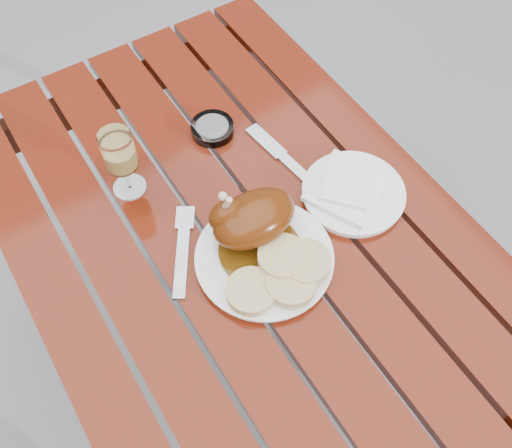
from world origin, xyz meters
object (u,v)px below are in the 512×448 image
Objects in this scene: table at (242,310)px; side_plate at (353,193)px; dinner_plate at (264,258)px; wine_glass at (122,163)px; ashtray at (212,129)px.

table is 0.45m from side_plate.
side_plate reaches higher than table.
wine_glass is (-0.14, 0.29, 0.07)m from dinner_plate.
table is at bearing 93.66° from dinner_plate.
dinner_plate is 2.79× the size of ashtray.
side_plate is 2.23× the size of ashtray.
table is 7.69× the size of wine_glass.
table is at bearing 166.77° from side_plate.
table is 0.46m from ashtray.
ashtray is (-0.15, 0.30, 0.00)m from side_plate.
dinner_plate is 0.23m from side_plate.
table is 0.51m from wine_glass.
dinner_plate is at bearing -172.98° from side_plate.
table is 0.39m from dinner_plate.
dinner_plate is 1.25× the size of side_plate.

